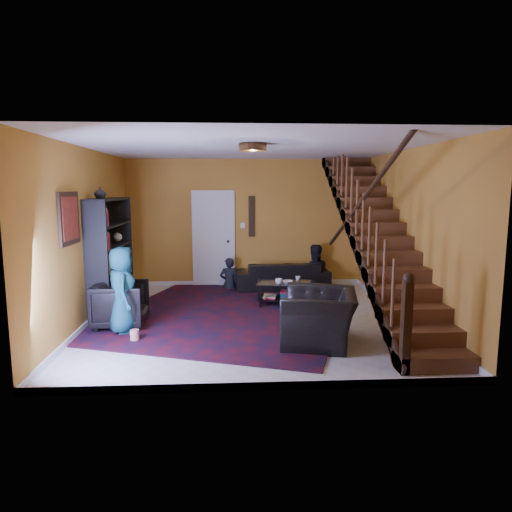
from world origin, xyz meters
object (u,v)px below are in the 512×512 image
(bookshelf, at_px, (111,258))
(sofa, at_px, (282,275))
(coffee_table, at_px, (287,292))
(armchair_left, at_px, (121,305))
(armchair_right, at_px, (319,317))

(bookshelf, distance_m, sofa, 3.68)
(coffee_table, bearing_deg, armchair_left, -155.32)
(armchair_left, height_order, coffee_table, armchair_left)
(sofa, distance_m, armchair_left, 3.87)
(sofa, height_order, coffee_table, sofa)
(bookshelf, height_order, armchair_left, bookshelf)
(coffee_table, bearing_deg, armchair_right, -85.22)
(armchair_left, distance_m, coffee_table, 3.06)
(bookshelf, xyz_separation_m, coffee_table, (3.13, 0.34, -0.73))
(sofa, relative_size, armchair_right, 1.76)
(bookshelf, height_order, sofa, bookshelf)
(armchair_left, xyz_separation_m, coffee_table, (2.78, 1.28, -0.12))
(bookshelf, relative_size, coffee_table, 1.67)
(sofa, height_order, armchair_left, armchair_left)
(armchair_right, xyz_separation_m, coffee_table, (-0.18, 2.20, -0.13))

